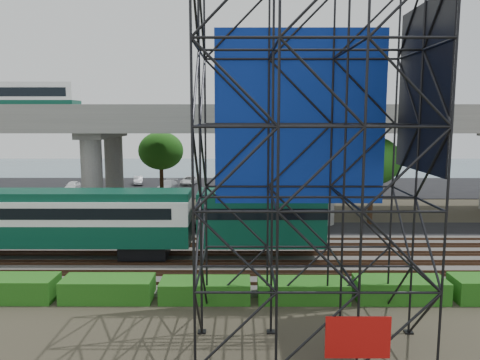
{
  "coord_description": "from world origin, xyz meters",
  "views": [
    {
      "loc": [
        2.85,
        -27.28,
        9.36
      ],
      "look_at": [
        2.75,
        6.0,
        4.81
      ],
      "focal_mm": 35.0,
      "sensor_mm": 36.0,
      "label": 1
    }
  ],
  "objects": [
    {
      "name": "overpass",
      "position": [
        -1.33,
        16.0,
        8.21
      ],
      "size": [
        80.0,
        12.0,
        12.4
      ],
      "color": "#9E9B93",
      "rests_on": "ground"
    },
    {
      "name": "parked_cars",
      "position": [
        0.92,
        33.5,
        0.66
      ],
      "size": [
        38.38,
        9.36,
        1.25
      ],
      "color": "white",
      "rests_on": "parking_lot"
    },
    {
      "name": "ground",
      "position": [
        0.0,
        0.0,
        0.0
      ],
      "size": [
        140.0,
        140.0,
        0.0
      ],
      "primitive_type": "plane",
      "color": "#474233",
      "rests_on": "ground"
    },
    {
      "name": "harbor_water",
      "position": [
        0.0,
        56.0,
        0.01
      ],
      "size": [
        140.0,
        40.0,
        0.03
      ],
      "primitive_type": "cube",
      "color": "#435F6E",
      "rests_on": "ground"
    },
    {
      "name": "ballast_bed",
      "position": [
        0.0,
        2.0,
        0.1
      ],
      "size": [
        90.0,
        12.0,
        0.2
      ],
      "primitive_type": "cube",
      "color": "slate",
      "rests_on": "ground"
    },
    {
      "name": "suv",
      "position": [
        -3.3,
        10.15,
        0.84
      ],
      "size": [
        5.64,
        2.9,
        1.52
      ],
      "primitive_type": "imported",
      "rotation": [
        0.0,
        0.0,
        1.5
      ],
      "color": "black",
      "rests_on": "service_road"
    },
    {
      "name": "scaffold_tower",
      "position": [
        5.65,
        -7.98,
        7.47
      ],
      "size": [
        9.36,
        6.36,
        15.0
      ],
      "color": "black",
      "rests_on": "ground"
    },
    {
      "name": "trees",
      "position": [
        -4.67,
        16.17,
        5.57
      ],
      "size": [
        40.94,
        16.94,
        7.69
      ],
      "color": "#382314",
      "rests_on": "ground"
    },
    {
      "name": "commuter_train",
      "position": [
        -7.78,
        2.0,
        2.88
      ],
      "size": [
        29.3,
        3.06,
        4.3
      ],
      "color": "black",
      "rests_on": "rail_tracks"
    },
    {
      "name": "service_road",
      "position": [
        0.0,
        10.5,
        0.04
      ],
      "size": [
        90.0,
        5.0,
        0.08
      ],
      "primitive_type": "cube",
      "color": "black",
      "rests_on": "ground"
    },
    {
      "name": "parking_lot",
      "position": [
        0.0,
        34.0,
        0.04
      ],
      "size": [
        90.0,
        18.0,
        0.08
      ],
      "primitive_type": "cube",
      "color": "black",
      "rests_on": "ground"
    },
    {
      "name": "rail_tracks",
      "position": [
        0.0,
        2.0,
        0.28
      ],
      "size": [
        90.0,
        9.52,
        0.16
      ],
      "color": "#472D1E",
      "rests_on": "ballast_bed"
    },
    {
      "name": "hedge_strip",
      "position": [
        1.01,
        -4.3,
        0.56
      ],
      "size": [
        34.6,
        1.8,
        1.2
      ],
      "color": "#1A6116",
      "rests_on": "ground"
    }
  ]
}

